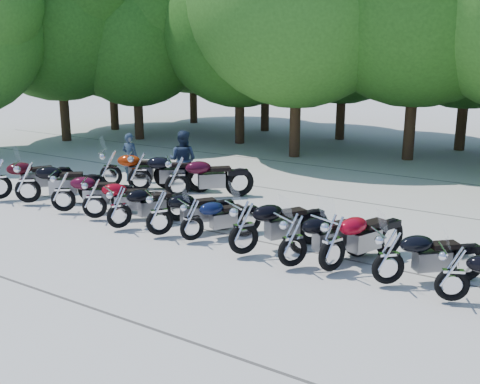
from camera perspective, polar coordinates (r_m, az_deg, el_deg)
The scene contains 25 objects.
ground at distance 12.09m, azimuth -3.85°, elevation -6.56°, with size 90.00×90.00×0.00m, color #A5A195.
tree_0 at distance 31.27m, azimuth -13.12°, elevation 16.15°, with size 7.50×7.50×9.21m.
tree_1 at distance 27.66m, azimuth -10.63°, elevation 15.73°, with size 6.97×6.97×8.55m.
tree_2 at distance 26.01m, azimuth -0.03°, elevation 16.61°, with size 7.31×7.31×8.97m.
tree_9 at distance 33.50m, azimuth -4.91°, elevation 16.43°, with size 7.59×7.59×9.32m.
tree_10 at distance 30.09m, azimuth 2.66°, elevation 16.96°, with size 7.78×7.78×9.55m.
tree_11 at distance 27.59m, azimuth 10.59°, elevation 16.64°, with size 7.56×7.56×9.28m.
tree_12 at distance 26.04m, azimuth 22.54°, elevation 16.47°, with size 7.88×7.88×9.67m.
tree_17 at distance 28.07m, azimuth -18.13°, elevation 17.26°, with size 8.31×8.31×10.20m.
motorcycle_1 at distance 16.83m, azimuth -20.81°, elevation 1.05°, with size 0.76×2.49×1.41m, color black, non-canonical shape.
motorcycle_2 at distance 15.65m, azimuth -17.57°, elevation 0.15°, with size 0.69×2.28×1.29m, color #3C0819, non-canonical shape.
motorcycle_3 at distance 14.82m, azimuth -14.61°, elevation -0.52°, with size 0.67×2.19×1.24m, color maroon, non-canonical shape.
motorcycle_4 at distance 13.87m, azimuth -12.22°, elevation -1.41°, with size 0.66×2.18×1.23m, color black, non-canonical shape.
motorcycle_5 at distance 13.17m, azimuth -8.21°, elevation -1.99°, with size 0.68×2.24×1.27m, color black, non-canonical shape.
motorcycle_6 at distance 12.76m, azimuth -4.92°, elevation -2.71°, with size 0.62×2.04×1.15m, color black, non-canonical shape.
motorcycle_7 at distance 11.82m, azimuth 0.37°, elevation -3.48°, with size 0.74×2.44×1.38m, color black, non-canonical shape.
motorcycle_8 at distance 11.22m, azimuth 5.38°, elevation -4.74°, with size 0.70×2.30×1.30m, color black, non-canonical shape.
motorcycle_9 at distance 11.08m, azimuth 9.38°, elevation -4.97°, with size 0.73×2.40×1.36m, color maroon, non-canonical shape.
motorcycle_10 at distance 10.73m, azimuth 14.89°, elevation -6.23°, with size 0.67×2.22×1.25m, color black, non-canonical shape.
motorcycle_11 at distance 10.39m, azimuth 20.85°, elevation -7.63°, with size 0.64×2.09×1.18m, color black, non-canonical shape.
motorcycle_14 at distance 18.07m, azimuth -13.02°, elevation 2.48°, with size 0.75×2.46×1.39m, color #9B2505, non-canonical shape.
motorcycle_15 at distance 17.31m, azimuth -10.19°, elevation 2.19°, with size 0.77×2.54×1.44m, color black, non-canonical shape.
motorcycle_16 at distance 16.37m, azimuth -6.38°, elevation 1.65°, with size 0.78×2.56×1.45m, color #340716, non-canonical shape.
rider_0 at distance 18.89m, azimuth -11.08°, elevation 3.46°, with size 0.59×0.39×1.63m, color #203042.
rider_1 at distance 17.56m, azimuth -5.82°, elevation 3.23°, with size 0.91×0.71×1.87m, color #212F45.
Camera 1 is at (6.74, -9.06, 4.33)m, focal length 42.00 mm.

